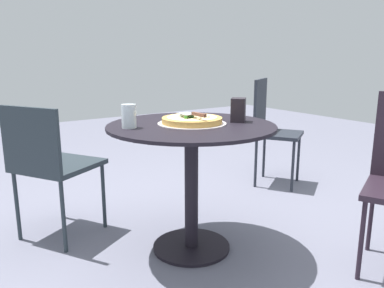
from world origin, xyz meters
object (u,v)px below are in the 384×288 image
(pizza_server, at_px, (193,114))
(napkin_dispenser, at_px, (238,110))
(patio_table, at_px, (191,157))
(patio_chair_far, at_px, (270,124))
(pizza_on_tray, at_px, (192,120))
(patio_chair_corner, at_px, (49,160))
(drinking_cup, at_px, (129,116))

(pizza_server, height_order, napkin_dispenser, napkin_dispenser)
(patio_table, distance_m, patio_chair_far, 1.40)
(pizza_on_tray, distance_m, patio_chair_corner, 0.90)
(patio_chair_far, bearing_deg, patio_chair_corner, -179.27)
(patio_table, xyz_separation_m, patio_chair_far, (1.25, 0.61, -0.02))
(pizza_server, height_order, patio_chair_far, patio_chair_far)
(pizza_server, bearing_deg, patio_table, 75.99)
(drinking_cup, relative_size, patio_chair_far, 0.13)
(pizza_on_tray, bearing_deg, napkin_dispenser, -19.43)
(patio_table, height_order, drinking_cup, drinking_cup)
(patio_table, height_order, patio_chair_far, patio_chair_far)
(drinking_cup, xyz_separation_m, patio_chair_corner, (-0.30, 0.49, -0.30))
(pizza_server, distance_m, patio_chair_corner, 0.93)
(pizza_on_tray, relative_size, pizza_server, 1.83)
(pizza_server, distance_m, drinking_cup, 0.35)
(pizza_server, distance_m, napkin_dispenser, 0.29)
(pizza_server, relative_size, drinking_cup, 1.70)
(pizza_on_tray, bearing_deg, pizza_server, -116.13)
(pizza_server, bearing_deg, patio_chair_far, 26.95)
(patio_table, relative_size, napkin_dispenser, 6.91)
(pizza_server, relative_size, patio_chair_corner, 0.25)
(patio_chair_corner, bearing_deg, drinking_cup, -58.25)
(patio_table, relative_size, patio_chair_far, 1.01)
(pizza_on_tray, distance_m, pizza_server, 0.07)
(patio_chair_corner, bearing_deg, pizza_on_tray, -41.36)
(napkin_dispenser, distance_m, patio_chair_far, 1.23)
(pizza_on_tray, bearing_deg, patio_table, -133.49)
(napkin_dispenser, xyz_separation_m, patio_chair_far, (0.98, 0.69, -0.28))
(napkin_dispenser, bearing_deg, pizza_server, -53.19)
(napkin_dispenser, bearing_deg, drinking_cup, -59.64)
(napkin_dispenser, bearing_deg, patio_table, -59.28)
(napkin_dispenser, bearing_deg, patio_chair_corner, -79.90)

